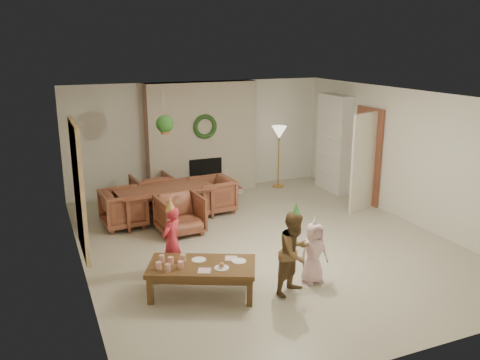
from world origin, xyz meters
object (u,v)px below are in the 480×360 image
coffee_table_top (202,267)px  child_pink (314,253)px  dining_table (165,204)px  child_red (172,241)px  dining_chair_far (152,191)px  dining_chair_right (212,195)px  child_plaid (295,253)px  dining_chair_near (180,214)px  dining_chair_left (124,208)px

coffee_table_top → child_pink: child_pink is taller
dining_table → child_red: 2.42m
dining_chair_far → dining_chair_right: bearing=141.3°
dining_table → child_plaid: bearing=-80.7°
dining_chair_near → dining_chair_left: 1.14m
dining_chair_far → dining_chair_left: same height
dining_table → dining_chair_near: size_ratio=2.34×
dining_chair_left → dining_chair_right: bearing=-90.0°
dining_chair_left → child_pink: size_ratio=0.87×
coffee_table_top → child_plaid: 1.27m
coffee_table_top → child_red: 0.78m
child_plaid → dining_chair_right: bearing=62.6°
dining_chair_left → child_plaid: child_plaid is taller
child_pink → dining_chair_far: bearing=104.7°
child_red → child_pink: bearing=112.0°
dining_chair_near → child_pink: size_ratio=0.87×
dining_table → dining_chair_right: (1.00, 0.08, 0.03)m
coffee_table_top → child_pink: 1.61m
dining_chair_left → coffee_table_top: dining_chair_left is taller
child_pink → dining_chair_left: bearing=119.0°
child_plaid → child_red: bearing=114.4°
dining_table → child_red: bearing=-106.9°
dining_chair_near → dining_chair_right: (0.94, 0.89, 0.00)m
dining_chair_left → child_pink: child_pink is taller
coffee_table_top → dining_table: bearing=109.4°
dining_table → child_pink: (1.29, -3.37, 0.13)m
coffee_table_top → child_pink: (1.59, -0.27, 0.04)m
dining_chair_far → child_red: 3.20m
dining_chair_far → dining_table: bearing=90.0°
child_pink → coffee_table_top: bearing=167.1°
dining_chair_left → dining_chair_near: bearing=-135.0°
dining_chair_near → dining_chair_far: (-0.13, 1.61, 0.00)m
dining_table → dining_chair_far: dining_chair_far is taller
dining_table → dining_chair_near: bearing=-90.0°
dining_chair_left → dining_chair_right: size_ratio=1.00×
dining_chair_far → child_plaid: size_ratio=0.67×
coffee_table_top → child_plaid: size_ratio=1.23×
dining_chair_right → child_pink: size_ratio=0.87×
dining_chair_right → coffee_table_top: 3.44m
dining_table → dining_chair_far: size_ratio=2.34×
child_pink → dining_chair_right: bearing=91.4°
dining_chair_left → coffee_table_top: (0.51, -3.03, 0.05)m
dining_chair_left → child_red: size_ratio=0.75×
dining_chair_near → dining_chair_far: bearing=90.0°
dining_chair_far → child_plaid: child_plaid is taller
dining_table → dining_chair_right: dining_chair_right is taller
dining_table → dining_chair_far: 0.81m
child_pink → child_red: bearing=147.3°
child_red → dining_chair_far: bearing=-136.6°
dining_chair_right → coffee_table_top: dining_chair_right is taller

